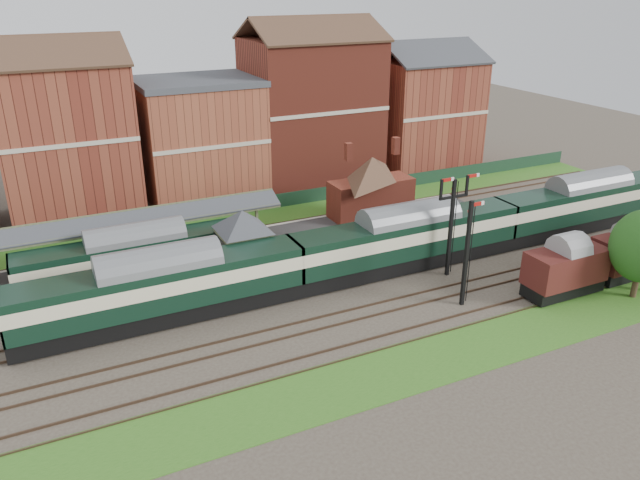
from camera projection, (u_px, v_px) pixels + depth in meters
name	position (u px, v px, depth m)	size (l,w,h in m)	color
ground	(298.00, 292.00, 47.29)	(160.00, 160.00, 0.00)	#473D33
grass_back	(231.00, 223.00, 60.54)	(90.00, 4.50, 0.06)	#2D6619
grass_front	(379.00, 375.00, 37.34)	(90.00, 5.00, 0.06)	#2D6619
fence	(224.00, 209.00, 61.92)	(90.00, 0.12, 1.50)	#193823
platform	(198.00, 251.00, 53.17)	(55.00, 3.40, 1.00)	#2D2D2D
signal_box	(244.00, 245.00, 47.54)	(5.40, 5.40, 6.00)	#657855
brick_hut	(337.00, 250.00, 51.53)	(3.20, 2.64, 2.94)	maroon
station_building	(371.00, 185.00, 58.66)	(8.10, 8.10, 5.90)	maroon
canopy	(119.00, 217.00, 49.17)	(26.00, 3.89, 4.08)	#525A38
semaphore_bracket	(452.00, 221.00, 48.26)	(3.60, 0.25, 8.18)	black
semaphore_siding	(467.00, 252.00, 43.90)	(1.23, 0.25, 8.00)	black
town_backdrop	(198.00, 133.00, 65.22)	(69.00, 10.00, 16.00)	maroon
dmu_train	(408.00, 238.00, 50.19)	(59.55, 3.13, 4.57)	black
platform_railcar	(138.00, 256.00, 47.55)	(17.76, 2.80, 4.09)	black
goods_van_a	(565.00, 268.00, 46.14)	(6.23, 2.70, 3.78)	black
goods_van_b	(630.00, 252.00, 48.89)	(6.15, 2.67, 3.73)	black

